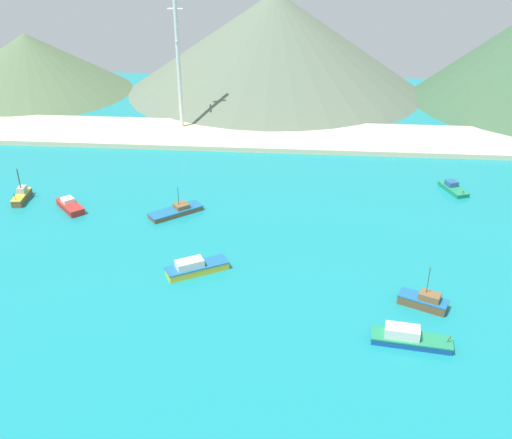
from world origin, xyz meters
name	(u,v)px	position (x,y,z in m)	size (l,w,h in m)	color
ground	(237,326)	(0.00, 30.00, -0.25)	(260.00, 280.00, 0.50)	teal
fishing_boat_0	(176,211)	(-15.15, 62.41, 0.62)	(10.07, 9.06, 5.44)	brown
fishing_boat_2	(196,267)	(-7.98, 42.68, 0.94)	(10.18, 7.52, 2.47)	gold
fishing_boat_4	(424,301)	(26.61, 36.43, 0.98)	(7.43, 5.24, 6.74)	brown
fishing_boat_6	(22,196)	(-46.95, 65.62, 0.99)	(2.55, 6.87, 6.70)	brown
fishing_boat_7	(453,188)	(39.47, 77.24, 0.66)	(5.24, 7.85, 1.94)	#198466
fishing_boat_9	(70,206)	(-36.01, 62.63, 0.78)	(7.24, 7.50, 2.10)	red
fishing_boat_10	(408,337)	(23.17, 28.03, 0.91)	(10.88, 4.33, 2.48)	#14478C
beach_strip	(270,136)	(0.00, 105.64, 0.60)	(247.00, 20.71, 1.20)	beige
hill_west	(29,63)	(-77.86, 142.20, 9.15)	(62.26, 62.26, 18.30)	#56704C
hill_central	(275,42)	(-1.48, 152.10, 15.06)	(93.46, 93.46, 30.11)	#60705B
radio_tower	(178,58)	(-23.32, 109.72, 18.91)	(3.71, 2.97, 37.07)	silver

